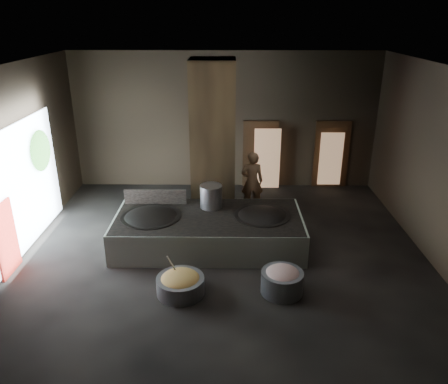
{
  "coord_description": "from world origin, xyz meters",
  "views": [
    {
      "loc": [
        0.13,
        -9.73,
        5.56
      ],
      "look_at": [
        0.01,
        0.79,
        1.25
      ],
      "focal_mm": 35.0,
      "sensor_mm": 36.0,
      "label": 1
    }
  ],
  "objects_px": {
    "hearth_platform": "(209,231)",
    "stock_pot": "(211,196)",
    "cook": "(252,181)",
    "veg_basin": "(181,285)",
    "meat_basin": "(282,282)",
    "wok_left": "(151,219)",
    "wok_right": "(262,218)"
  },
  "relations": [
    {
      "from": "veg_basin",
      "to": "wok_left",
      "type": "bearing_deg",
      "value": 114.53
    },
    {
      "from": "meat_basin",
      "to": "veg_basin",
      "type": "bearing_deg",
      "value": -178.54
    },
    {
      "from": "hearth_platform",
      "to": "veg_basin",
      "type": "relative_size",
      "value": 4.62
    },
    {
      "from": "wok_left",
      "to": "cook",
      "type": "bearing_deg",
      "value": 40.53
    },
    {
      "from": "wok_right",
      "to": "meat_basin",
      "type": "bearing_deg",
      "value": -81.72
    },
    {
      "from": "hearth_platform",
      "to": "stock_pot",
      "type": "bearing_deg",
      "value": 84.76
    },
    {
      "from": "hearth_platform",
      "to": "stock_pot",
      "type": "xyz_separation_m",
      "value": [
        0.05,
        0.55,
        0.72
      ]
    },
    {
      "from": "cook",
      "to": "veg_basin",
      "type": "height_order",
      "value": "cook"
    },
    {
      "from": "cook",
      "to": "hearth_platform",
      "type": "bearing_deg",
      "value": 57.18
    },
    {
      "from": "wok_right",
      "to": "cook",
      "type": "bearing_deg",
      "value": 93.75
    },
    {
      "from": "stock_pot",
      "to": "meat_basin",
      "type": "distance_m",
      "value": 3.18
    },
    {
      "from": "hearth_platform",
      "to": "cook",
      "type": "bearing_deg",
      "value": 61.43
    },
    {
      "from": "hearth_platform",
      "to": "wok_right",
      "type": "relative_size",
      "value": 3.41
    },
    {
      "from": "cook",
      "to": "meat_basin",
      "type": "relative_size",
      "value": 2.03
    },
    {
      "from": "stock_pot",
      "to": "veg_basin",
      "type": "relative_size",
      "value": 0.6
    },
    {
      "from": "wok_right",
      "to": "stock_pot",
      "type": "xyz_separation_m",
      "value": [
        -1.3,
        0.5,
        0.38
      ]
    },
    {
      "from": "hearth_platform",
      "to": "stock_pot",
      "type": "height_order",
      "value": "stock_pot"
    },
    {
      "from": "hearth_platform",
      "to": "wok_left",
      "type": "bearing_deg",
      "value": -178.07
    },
    {
      "from": "veg_basin",
      "to": "meat_basin",
      "type": "relative_size",
      "value": 1.14
    },
    {
      "from": "stock_pot",
      "to": "veg_basin",
      "type": "height_order",
      "value": "stock_pot"
    },
    {
      "from": "wok_left",
      "to": "veg_basin",
      "type": "relative_size",
      "value": 1.46
    },
    {
      "from": "cook",
      "to": "veg_basin",
      "type": "relative_size",
      "value": 1.78
    },
    {
      "from": "wok_left",
      "to": "wok_right",
      "type": "bearing_deg",
      "value": 2.05
    },
    {
      "from": "wok_left",
      "to": "stock_pot",
      "type": "relative_size",
      "value": 2.42
    },
    {
      "from": "stock_pot",
      "to": "veg_basin",
      "type": "distance_m",
      "value": 2.87
    },
    {
      "from": "wok_left",
      "to": "stock_pot",
      "type": "height_order",
      "value": "stock_pot"
    },
    {
      "from": "veg_basin",
      "to": "meat_basin",
      "type": "height_order",
      "value": "meat_basin"
    },
    {
      "from": "wok_right",
      "to": "stock_pot",
      "type": "height_order",
      "value": "stock_pot"
    },
    {
      "from": "cook",
      "to": "veg_basin",
      "type": "xyz_separation_m",
      "value": [
        -1.72,
        -4.33,
        -0.73
      ]
    },
    {
      "from": "hearth_platform",
      "to": "veg_basin",
      "type": "bearing_deg",
      "value": -103.68
    },
    {
      "from": "wok_right",
      "to": "veg_basin",
      "type": "xyz_separation_m",
      "value": [
        -1.86,
        -2.16,
        -0.56
      ]
    },
    {
      "from": "wok_left",
      "to": "cook",
      "type": "distance_m",
      "value": 3.5
    }
  ]
}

